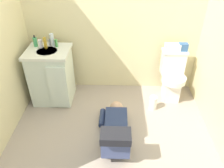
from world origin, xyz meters
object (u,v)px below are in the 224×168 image
at_px(person_plumber, 115,131).
at_px(faucet, 49,43).
at_px(toiletry_bag, 183,47).
at_px(tissue_box, 172,47).
at_px(bottle_green, 56,43).
at_px(vanity_cabinet, 52,75).
at_px(bottle_white, 40,44).
at_px(bottle_amber, 45,43).
at_px(paper_towel_roll, 153,103).
at_px(soap_dispenser, 35,42).
at_px(bottle_clear, 52,40).
at_px(toilet, 172,76).

bearing_deg(person_plumber, faucet, 134.04).
distance_m(person_plumber, toiletry_bag, 1.53).
relative_size(tissue_box, bottle_green, 2.08).
xyz_separation_m(person_plumber, tissue_box, (0.79, 1.03, 0.62)).
xyz_separation_m(vanity_cabinet, bottle_white, (-0.11, 0.08, 0.46)).
distance_m(bottle_amber, paper_towel_roll, 1.74).
distance_m(faucet, soap_dispenser, 0.19).
xyz_separation_m(toiletry_bag, bottle_clear, (-1.85, -0.05, 0.10)).
relative_size(tissue_box, bottle_amber, 1.41).
bearing_deg(soap_dispenser, toiletry_bag, 1.89).
height_order(bottle_white, paper_towel_roll, bottle_white).
relative_size(toilet, bottle_clear, 4.20).
relative_size(person_plumber, toiletry_bag, 8.59).
height_order(faucet, bottle_white, bottle_white).
distance_m(toilet, paper_towel_roll, 0.51).
bearing_deg(bottle_white, paper_towel_roll, -10.58).
distance_m(vanity_cabinet, faucet, 0.47).
bearing_deg(bottle_amber, faucet, 63.77).
height_order(vanity_cabinet, toiletry_bag, toiletry_bag).
distance_m(vanity_cabinet, toiletry_bag, 1.94).
distance_m(toiletry_bag, soap_dispenser, 2.08).
bearing_deg(paper_towel_roll, tissue_box, 58.12).
distance_m(vanity_cabinet, tissue_box, 1.79).
xyz_separation_m(vanity_cabinet, bottle_amber, (-0.04, 0.08, 0.48)).
xyz_separation_m(faucet, bottle_clear, (0.04, 0.00, 0.04)).
xyz_separation_m(bottle_green, paper_towel_roll, (1.38, -0.34, -0.77)).
distance_m(person_plumber, bottle_white, 1.57).
bearing_deg(toiletry_bag, bottle_clear, -178.51).
bearing_deg(toiletry_bag, bottle_white, -176.79).
height_order(person_plumber, bottle_green, bottle_green).
xyz_separation_m(tissue_box, toiletry_bag, (0.15, 0.00, 0.01)).
bearing_deg(bottle_clear, bottle_green, -20.69).
bearing_deg(toilet, bottle_white, -179.35).
relative_size(tissue_box, toiletry_bag, 1.77).
height_order(faucet, bottle_amber, bottle_amber).
distance_m(faucet, bottle_amber, 0.08).
bearing_deg(bottle_white, toiletry_bag, 3.21).
relative_size(toiletry_bag, bottle_white, 1.05).
distance_m(faucet, bottle_green, 0.11).
height_order(toilet, bottle_amber, bottle_amber).
bearing_deg(faucet, bottle_green, -12.06).
xyz_separation_m(tissue_box, bottle_clear, (-1.70, -0.05, 0.11)).
xyz_separation_m(vanity_cabinet, soap_dispenser, (-0.19, 0.13, 0.47)).
relative_size(person_plumber, tissue_box, 4.84).
bearing_deg(vanity_cabinet, bottle_green, 51.16).
relative_size(vanity_cabinet, person_plumber, 0.77).
distance_m(person_plumber, paper_towel_roll, 0.82).
height_order(toilet, faucet, faucet).
height_order(bottle_white, bottle_clear, bottle_clear).
height_order(vanity_cabinet, soap_dispenser, soap_dispenser).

